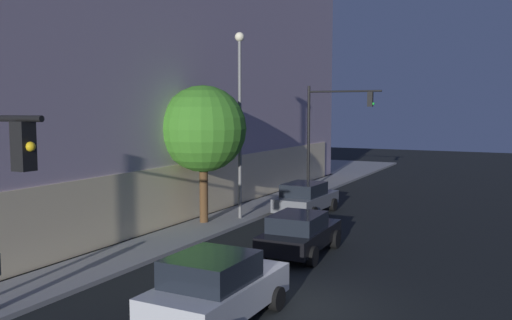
% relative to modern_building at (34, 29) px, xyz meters
% --- Properties ---
extents(ground_plane, '(120.00, 120.00, 0.00)m').
position_rel_modern_building_xyz_m(ground_plane, '(-11.34, -22.77, -10.36)').
color(ground_plane, black).
extents(modern_building, '(33.89, 28.25, 20.85)m').
position_rel_modern_building_xyz_m(modern_building, '(0.00, 0.00, 0.00)').
color(modern_building, '#4C4C51').
rests_on(modern_building, ground).
extents(traffic_light_far_corner, '(0.53, 4.68, 6.67)m').
position_rel_modern_building_xyz_m(traffic_light_far_corner, '(8.07, -16.80, -5.74)').
color(traffic_light_far_corner, black).
rests_on(traffic_light_far_corner, sidewalk_corner).
extents(street_lamp_sidewalk, '(0.44, 0.44, 8.73)m').
position_rel_modern_building_xyz_m(street_lamp_sidewalk, '(-2.11, -15.88, -4.80)').
color(street_lamp_sidewalk, slate).
rests_on(street_lamp_sidewalk, sidewalk_corner).
extents(sidewalk_tree, '(3.93, 3.93, 6.25)m').
position_rel_modern_building_xyz_m(sidewalk_tree, '(-3.69, -14.85, -5.94)').
color(sidewalk_tree, '#50351E').
rests_on(sidewalk_tree, sidewalk_corner).
extents(car_silver, '(4.31, 2.26, 1.76)m').
position_rel_modern_building_xyz_m(car_silver, '(-13.18, -21.26, -9.48)').
color(car_silver, '#B7BABF').
rests_on(car_silver, ground).
extents(car_black, '(4.41, 2.20, 1.55)m').
position_rel_modern_building_xyz_m(car_black, '(-6.38, -20.70, -9.56)').
color(car_black, black).
rests_on(car_black, ground).
extents(car_grey, '(4.47, 2.20, 1.62)m').
position_rel_modern_building_xyz_m(car_grey, '(0.91, -18.04, -9.53)').
color(car_grey, slate).
rests_on(car_grey, ground).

